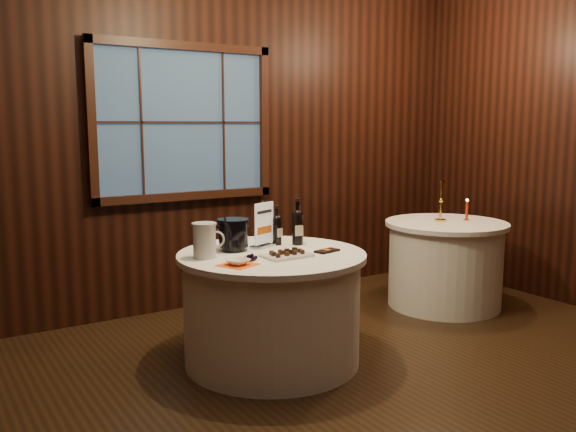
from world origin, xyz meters
TOP-DOWN VIEW (x-y plane):
  - ground at (0.00, 0.00)m, footprint 6.00×6.00m
  - back_wall at (0.00, 2.48)m, footprint 6.00×0.10m
  - main_table at (0.00, 1.00)m, footprint 1.28×1.28m
  - side_table at (2.00, 1.30)m, footprint 1.08×1.08m
  - sign_stand at (0.05, 1.19)m, footprint 0.20×0.15m
  - port_bottle_left at (0.18, 1.22)m, footprint 0.07×0.07m
  - port_bottle_right at (0.30, 1.14)m, footprint 0.08×0.09m
  - ice_bucket at (-0.18, 1.21)m, footprint 0.22×0.22m
  - chocolate_plate at (0.02, 0.84)m, footprint 0.31×0.21m
  - chocolate_box at (0.33, 0.82)m, footprint 0.19×0.12m
  - grape_bunch at (-0.23, 0.86)m, footprint 0.17×0.09m
  - glass_pitcher at (-0.45, 1.10)m, footprint 0.21×0.16m
  - orange_napkin at (-0.36, 0.80)m, footprint 0.26×0.26m
  - cracker_bowl at (-0.36, 0.80)m, footprint 0.17×0.17m
  - brass_candlestick at (1.97, 1.35)m, footprint 0.11×0.11m
  - red_candle at (2.19, 1.24)m, footprint 0.05×0.05m

SIDE VIEW (x-z plane):
  - ground at x=0.00m, z-range 0.00..0.00m
  - main_table at x=0.00m, z-range 0.00..0.77m
  - side_table at x=2.00m, z-range 0.00..0.77m
  - orange_napkin at x=-0.36m, z-range 0.77..0.77m
  - chocolate_box at x=0.33m, z-range 0.77..0.78m
  - chocolate_plate at x=0.02m, z-range 0.77..0.81m
  - grape_bunch at x=-0.23m, z-range 0.77..0.81m
  - cracker_bowl at x=-0.36m, z-range 0.77..0.81m
  - red_candle at x=2.19m, z-range 0.75..0.95m
  - sign_stand at x=0.05m, z-range 0.72..1.05m
  - ice_bucket at x=-0.18m, z-range 0.78..1.00m
  - glass_pitcher at x=-0.45m, z-range 0.77..1.00m
  - port_bottle_left at x=0.18m, z-range 0.75..1.04m
  - brass_candlestick at x=1.97m, z-range 0.72..1.09m
  - port_bottle_right at x=0.30m, z-range 0.75..1.09m
  - back_wall at x=0.00m, z-range 0.04..3.04m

